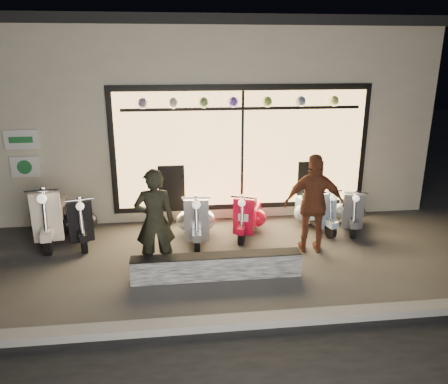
{
  "coord_description": "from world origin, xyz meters",
  "views": [
    {
      "loc": [
        -0.66,
        -6.94,
        3.45
      ],
      "look_at": [
        0.25,
        0.6,
        1.05
      ],
      "focal_mm": 35.0,
      "sensor_mm": 36.0,
      "label": 1
    }
  ],
  "objects_px": {
    "graffiti_barrier": "(217,266)",
    "man": "(155,221)",
    "woman": "(314,204)",
    "scooter_silver": "(196,218)",
    "scooter_red": "(248,215)"
  },
  "relations": [
    {
      "from": "woman",
      "to": "man",
      "type": "bearing_deg",
      "value": 17.79
    },
    {
      "from": "scooter_red",
      "to": "woman",
      "type": "height_order",
      "value": "woman"
    },
    {
      "from": "graffiti_barrier",
      "to": "woman",
      "type": "bearing_deg",
      "value": 23.55
    },
    {
      "from": "woman",
      "to": "graffiti_barrier",
      "type": "bearing_deg",
      "value": 32.59
    },
    {
      "from": "scooter_silver",
      "to": "scooter_red",
      "type": "bearing_deg",
      "value": 10.45
    },
    {
      "from": "graffiti_barrier",
      "to": "woman",
      "type": "xyz_separation_m",
      "value": [
        1.83,
        0.8,
        0.71
      ]
    },
    {
      "from": "graffiti_barrier",
      "to": "man",
      "type": "xyz_separation_m",
      "value": [
        -0.96,
        0.37,
        0.68
      ]
    },
    {
      "from": "man",
      "to": "woman",
      "type": "distance_m",
      "value": 2.83
    },
    {
      "from": "scooter_silver",
      "to": "scooter_red",
      "type": "xyz_separation_m",
      "value": [
        1.06,
        0.15,
        -0.04
      ]
    },
    {
      "from": "scooter_red",
      "to": "man",
      "type": "relative_size",
      "value": 0.71
    },
    {
      "from": "graffiti_barrier",
      "to": "scooter_red",
      "type": "relative_size",
      "value": 2.18
    },
    {
      "from": "graffiti_barrier",
      "to": "scooter_silver",
      "type": "height_order",
      "value": "scooter_silver"
    },
    {
      "from": "graffiti_barrier",
      "to": "scooter_silver",
      "type": "relative_size",
      "value": 1.95
    },
    {
      "from": "scooter_red",
      "to": "woman",
      "type": "xyz_separation_m",
      "value": [
        1.0,
        -1.03,
        0.54
      ]
    },
    {
      "from": "graffiti_barrier",
      "to": "man",
      "type": "bearing_deg",
      "value": 159.11
    }
  ]
}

